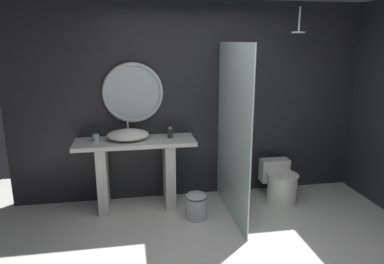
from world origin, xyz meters
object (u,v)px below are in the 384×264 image
at_px(vessel_sink, 128,135).
at_px(soap_dispenser, 170,133).
at_px(waste_bin, 196,205).
at_px(toilet, 280,183).
at_px(round_wall_mirror, 133,93).
at_px(tumbler_cup, 96,138).
at_px(rain_shower_head, 299,29).

relative_size(vessel_sink, soap_dispenser, 3.67).
height_order(vessel_sink, waste_bin, vessel_sink).
relative_size(toilet, waste_bin, 1.81).
distance_m(vessel_sink, soap_dispenser, 0.53).
distance_m(round_wall_mirror, toilet, 2.28).
height_order(vessel_sink, round_wall_mirror, round_wall_mirror).
relative_size(vessel_sink, tumbler_cup, 5.87).
bearing_deg(rain_shower_head, waste_bin, -164.40).
xyz_separation_m(soap_dispenser, toilet, (1.46, -0.16, -0.72)).
relative_size(tumbler_cup, rain_shower_head, 0.28).
bearing_deg(vessel_sink, waste_bin, -31.61).
bearing_deg(soap_dispenser, waste_bin, -62.55).
height_order(soap_dispenser, waste_bin, soap_dispenser).
xyz_separation_m(toilet, waste_bin, (-1.21, -0.32, -0.08)).
xyz_separation_m(soap_dispenser, waste_bin, (0.25, -0.48, -0.79)).
bearing_deg(toilet, round_wall_mirror, 168.97).
relative_size(soap_dispenser, toilet, 0.24).
bearing_deg(toilet, rain_shower_head, 23.30).
relative_size(round_wall_mirror, toilet, 1.28).
xyz_separation_m(soap_dispenser, rain_shower_head, (1.60, -0.10, 1.27)).
xyz_separation_m(vessel_sink, round_wall_mirror, (0.08, 0.21, 0.49)).
relative_size(round_wall_mirror, rain_shower_head, 2.47).
xyz_separation_m(tumbler_cup, soap_dispenser, (0.92, 0.01, 0.02)).
bearing_deg(soap_dispenser, tumbler_cup, -179.53).
height_order(vessel_sink, tumbler_cup, vessel_sink).
height_order(round_wall_mirror, toilet, round_wall_mirror).
relative_size(vessel_sink, toilet, 0.87).
bearing_deg(tumbler_cup, round_wall_mirror, 24.26).
bearing_deg(round_wall_mirror, waste_bin, -44.68).
height_order(soap_dispenser, rain_shower_head, rain_shower_head).
bearing_deg(toilet, tumbler_cup, 176.21).
relative_size(soap_dispenser, waste_bin, 0.43).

